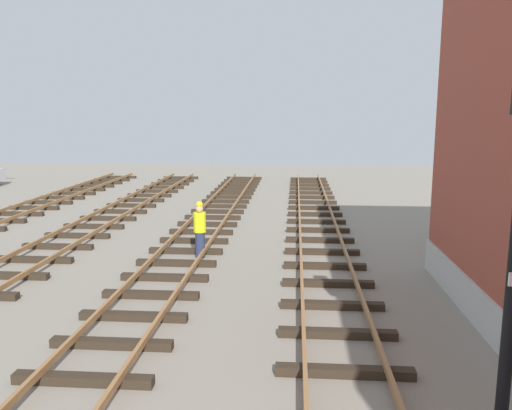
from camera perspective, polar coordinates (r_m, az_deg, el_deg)
track_worker_distant at (r=16.98m, az=-6.22°, el=-2.71°), size 0.40×0.40×1.87m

